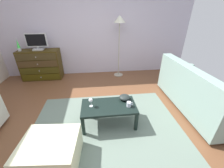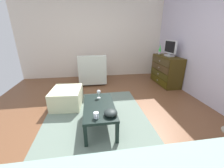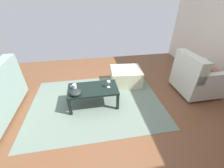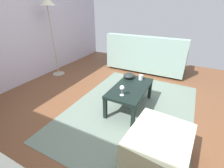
{
  "view_description": "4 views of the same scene",
  "coord_description": "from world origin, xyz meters",
  "px_view_note": "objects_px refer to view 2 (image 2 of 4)",
  "views": [
    {
      "loc": [
        0.09,
        -2.05,
        1.82
      ],
      "look_at": [
        0.31,
        -0.09,
        0.77
      ],
      "focal_mm": 22.1,
      "sensor_mm": 36.0,
      "label": 1
    },
    {
      "loc": [
        2.29,
        -0.25,
        1.53
      ],
      "look_at": [
        -0.03,
        0.11,
        0.65
      ],
      "focal_mm": 22.47,
      "sensor_mm": 36.0,
      "label": 2
    },
    {
      "loc": [
        0.27,
        2.07,
        1.9
      ],
      "look_at": [
        -0.07,
        0.14,
        0.63
      ],
      "focal_mm": 22.64,
      "sensor_mm": 36.0,
      "label": 3
    },
    {
      "loc": [
        -1.85,
        -0.9,
        1.56
      ],
      "look_at": [
        -0.06,
        0.02,
        0.54
      ],
      "focal_mm": 25.16,
      "sensor_mm": 36.0,
      "label": 4
    }
  ],
  "objects_px": {
    "armchair": "(93,72)",
    "wine_glass": "(99,92)",
    "bowl_decorative": "(111,113)",
    "tv": "(170,48)",
    "dresser": "(166,70)",
    "lava_lamp": "(160,49)",
    "mug": "(96,115)",
    "ottoman": "(67,97)",
    "coffee_table": "(99,108)"
  },
  "relations": [
    {
      "from": "armchair",
      "to": "wine_glass",
      "type": "bearing_deg",
      "value": 2.25
    },
    {
      "from": "wine_glass",
      "to": "bowl_decorative",
      "type": "distance_m",
      "value": 0.62
    },
    {
      "from": "wine_glass",
      "to": "tv",
      "type": "bearing_deg",
      "value": 124.26
    },
    {
      "from": "armchair",
      "to": "bowl_decorative",
      "type": "bearing_deg",
      "value": 4.75
    },
    {
      "from": "dresser",
      "to": "wine_glass",
      "type": "relative_size",
      "value": 6.97
    },
    {
      "from": "lava_lamp",
      "to": "mug",
      "type": "xyz_separation_m",
      "value": [
        2.57,
        -2.16,
        -0.57
      ]
    },
    {
      "from": "bowl_decorative",
      "to": "lava_lamp",
      "type": "bearing_deg",
      "value": 142.43
    },
    {
      "from": "armchair",
      "to": "dresser",
      "type": "bearing_deg",
      "value": 78.95
    },
    {
      "from": "bowl_decorative",
      "to": "wine_glass",
      "type": "bearing_deg",
      "value": -167.45
    },
    {
      "from": "mug",
      "to": "ottoman",
      "type": "distance_m",
      "value": 1.32
    },
    {
      "from": "lava_lamp",
      "to": "mug",
      "type": "relative_size",
      "value": 2.89
    },
    {
      "from": "tv",
      "to": "ottoman",
      "type": "height_order",
      "value": "tv"
    },
    {
      "from": "coffee_table",
      "to": "dresser",
      "type": "bearing_deg",
      "value": 129.78
    },
    {
      "from": "wine_glass",
      "to": "mug",
      "type": "bearing_deg",
      "value": -6.94
    },
    {
      "from": "dresser",
      "to": "wine_glass",
      "type": "height_order",
      "value": "dresser"
    },
    {
      "from": "dresser",
      "to": "armchair",
      "type": "bearing_deg",
      "value": -101.05
    },
    {
      "from": "wine_glass",
      "to": "ottoman",
      "type": "relative_size",
      "value": 0.22
    },
    {
      "from": "lava_lamp",
      "to": "bowl_decorative",
      "type": "xyz_separation_m",
      "value": [
        2.54,
        -1.95,
        -0.57
      ]
    },
    {
      "from": "tv",
      "to": "armchair",
      "type": "xyz_separation_m",
      "value": [
        -0.45,
        -2.23,
        -0.72
      ]
    },
    {
      "from": "tv",
      "to": "ottoman",
      "type": "xyz_separation_m",
      "value": [
        0.95,
        -2.82,
        -0.89
      ]
    },
    {
      "from": "dresser",
      "to": "wine_glass",
      "type": "distance_m",
      "value": 2.6
    },
    {
      "from": "mug",
      "to": "bowl_decorative",
      "type": "relative_size",
      "value": 0.58
    },
    {
      "from": "lava_lamp",
      "to": "wine_glass",
      "type": "xyz_separation_m",
      "value": [
        1.93,
        -2.09,
        -0.5
      ]
    },
    {
      "from": "bowl_decorative",
      "to": "armchair",
      "type": "bearing_deg",
      "value": -175.25
    },
    {
      "from": "coffee_table",
      "to": "armchair",
      "type": "xyz_separation_m",
      "value": [
        -2.22,
        -0.06,
        0.02
      ]
    },
    {
      "from": "lava_lamp",
      "to": "dresser",
      "type": "bearing_deg",
      "value": 5.57
    },
    {
      "from": "tv",
      "to": "wine_glass",
      "type": "height_order",
      "value": "tv"
    },
    {
      "from": "mug",
      "to": "tv",
      "type": "bearing_deg",
      "value": 133.32
    },
    {
      "from": "ottoman",
      "to": "lava_lamp",
      "type": "bearing_deg",
      "value": 117.24
    },
    {
      "from": "coffee_table",
      "to": "ottoman",
      "type": "relative_size",
      "value": 1.33
    },
    {
      "from": "coffee_table",
      "to": "mug",
      "type": "height_order",
      "value": "mug"
    },
    {
      "from": "bowl_decorative",
      "to": "armchair",
      "type": "xyz_separation_m",
      "value": [
        -2.52,
        -0.21,
        -0.07
      ]
    },
    {
      "from": "lava_lamp",
      "to": "coffee_table",
      "type": "relative_size",
      "value": 0.35
    },
    {
      "from": "tv",
      "to": "bowl_decorative",
      "type": "relative_size",
      "value": 2.78
    },
    {
      "from": "lava_lamp",
      "to": "mug",
      "type": "height_order",
      "value": "lava_lamp"
    },
    {
      "from": "mug",
      "to": "coffee_table",
      "type": "bearing_deg",
      "value": 169.79
    },
    {
      "from": "coffee_table",
      "to": "mug",
      "type": "distance_m",
      "value": 0.36
    },
    {
      "from": "coffee_table",
      "to": "ottoman",
      "type": "distance_m",
      "value": 1.05
    },
    {
      "from": "tv",
      "to": "lava_lamp",
      "type": "height_order",
      "value": "tv"
    },
    {
      "from": "tv",
      "to": "lava_lamp",
      "type": "distance_m",
      "value": 0.48
    },
    {
      "from": "lava_lamp",
      "to": "ottoman",
      "type": "xyz_separation_m",
      "value": [
        1.42,
        -2.75,
        -0.81
      ]
    },
    {
      "from": "wine_glass",
      "to": "ottoman",
      "type": "bearing_deg",
      "value": -127.98
    },
    {
      "from": "tv",
      "to": "armchair",
      "type": "height_order",
      "value": "tv"
    },
    {
      "from": "mug",
      "to": "armchair",
      "type": "xyz_separation_m",
      "value": [
        -2.55,
        0.0,
        -0.07
      ]
    },
    {
      "from": "tv",
      "to": "coffee_table",
      "type": "height_order",
      "value": "tv"
    },
    {
      "from": "lava_lamp",
      "to": "tv",
      "type": "bearing_deg",
      "value": 8.22
    },
    {
      "from": "lava_lamp",
      "to": "bowl_decorative",
      "type": "relative_size",
      "value": 1.67
    },
    {
      "from": "coffee_table",
      "to": "wine_glass",
      "type": "bearing_deg",
      "value": 176.8
    },
    {
      "from": "mug",
      "to": "ottoman",
      "type": "xyz_separation_m",
      "value": [
        -1.16,
        -0.59,
        -0.24
      ]
    },
    {
      "from": "tv",
      "to": "coffee_table",
      "type": "relative_size",
      "value": 0.59
    }
  ]
}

